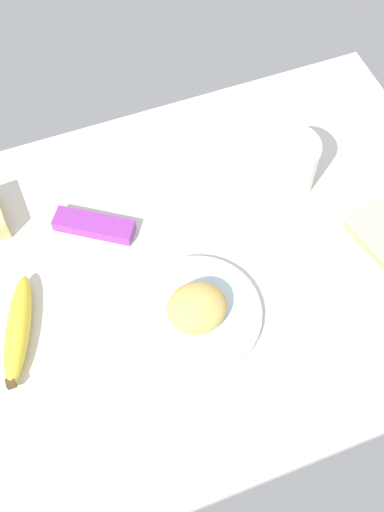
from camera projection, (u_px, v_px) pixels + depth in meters
The scene contains 5 objects.
tabletop at pixel (192, 269), 92.94cm from camera, with size 90.00×64.00×2.00cm, color beige.
plate_of_food at pixel (197, 311), 86.61cm from camera, with size 18.58×18.58×5.93cm.
coffee_mug_black at pixel (288, 164), 95.74cm from camera, with size 11.36×9.02×9.21cm.
banana at pixel (18, 329), 85.23cm from camera, with size 8.59×16.62×3.24cm.
snack_bar at pixel (94, 226), 94.48cm from camera, with size 12.43×3.51×2.00cm, color purple.
Camera 1 is at (15.78, 41.70, 82.57)cm, focal length 43.10 mm.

